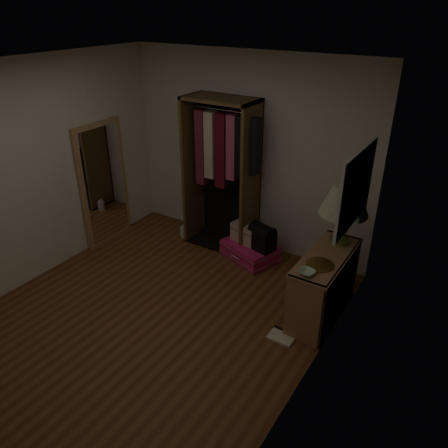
{
  "coord_description": "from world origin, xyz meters",
  "views": [
    {
      "loc": [
        2.71,
        -2.84,
        3.12
      ],
      "look_at": [
        0.3,
        0.95,
        0.8
      ],
      "focal_mm": 35.0,
      "sensor_mm": 36.0,
      "label": 1
    }
  ],
  "objects_px": {
    "pink_suitcase": "(250,251)",
    "train_case": "(247,232)",
    "open_wardrobe": "(224,161)",
    "black_bag": "(262,236)",
    "console_bookshelf": "(325,282)",
    "white_jug": "(184,232)",
    "table_lamp": "(345,201)",
    "floor_mirror": "(104,184)"
  },
  "relations": [
    {
      "from": "pink_suitcase",
      "to": "train_case",
      "type": "xyz_separation_m",
      "value": [
        -0.09,
        0.05,
        0.24
      ]
    },
    {
      "from": "open_wardrobe",
      "to": "black_bag",
      "type": "xyz_separation_m",
      "value": [
        0.71,
        -0.2,
        -0.82
      ]
    },
    {
      "from": "console_bookshelf",
      "to": "black_bag",
      "type": "distance_m",
      "value": 1.17
    },
    {
      "from": "train_case",
      "to": "white_jug",
      "type": "distance_m",
      "value": 1.07
    },
    {
      "from": "pink_suitcase",
      "to": "table_lamp",
      "type": "distance_m",
      "value": 1.69
    },
    {
      "from": "white_jug",
      "to": "train_case",
      "type": "bearing_deg",
      "value": 2.89
    },
    {
      "from": "open_wardrobe",
      "to": "pink_suitcase",
      "type": "distance_m",
      "value": 1.24
    },
    {
      "from": "table_lamp",
      "to": "pink_suitcase",
      "type": "bearing_deg",
      "value": 169.17
    },
    {
      "from": "floor_mirror",
      "to": "black_bag",
      "type": "height_order",
      "value": "floor_mirror"
    },
    {
      "from": "floor_mirror",
      "to": "train_case",
      "type": "xyz_separation_m",
      "value": [
        1.92,
        0.65,
        -0.5
      ]
    },
    {
      "from": "pink_suitcase",
      "to": "floor_mirror",
      "type": "bearing_deg",
      "value": -144.17
    },
    {
      "from": "table_lamp",
      "to": "console_bookshelf",
      "type": "bearing_deg",
      "value": -90.92
    },
    {
      "from": "train_case",
      "to": "table_lamp",
      "type": "height_order",
      "value": "table_lamp"
    },
    {
      "from": "console_bookshelf",
      "to": "white_jug",
      "type": "bearing_deg",
      "value": 166.74
    },
    {
      "from": "open_wardrobe",
      "to": "floor_mirror",
      "type": "xyz_separation_m",
      "value": [
        -1.48,
        -0.77,
        -0.37
      ]
    },
    {
      "from": "pink_suitcase",
      "to": "train_case",
      "type": "distance_m",
      "value": 0.26
    },
    {
      "from": "console_bookshelf",
      "to": "open_wardrobe",
      "type": "height_order",
      "value": "open_wardrobe"
    },
    {
      "from": "floor_mirror",
      "to": "white_jug",
      "type": "bearing_deg",
      "value": 34.18
    },
    {
      "from": "train_case",
      "to": "floor_mirror",
      "type": "bearing_deg",
      "value": -150.29
    },
    {
      "from": "open_wardrobe",
      "to": "black_bag",
      "type": "bearing_deg",
      "value": -15.44
    },
    {
      "from": "open_wardrobe",
      "to": "train_case",
      "type": "bearing_deg",
      "value": -15.12
    },
    {
      "from": "white_jug",
      "to": "black_bag",
      "type": "bearing_deg",
      "value": -1.14
    },
    {
      "from": "console_bookshelf",
      "to": "black_bag",
      "type": "relative_size",
      "value": 2.99
    },
    {
      "from": "floor_mirror",
      "to": "pink_suitcase",
      "type": "distance_m",
      "value": 2.22
    },
    {
      "from": "pink_suitcase",
      "to": "black_bag",
      "type": "relative_size",
      "value": 2.25
    },
    {
      "from": "open_wardrobe",
      "to": "train_case",
      "type": "distance_m",
      "value": 0.99
    },
    {
      "from": "train_case",
      "to": "black_bag",
      "type": "height_order",
      "value": "black_bag"
    },
    {
      "from": "black_bag",
      "to": "white_jug",
      "type": "xyz_separation_m",
      "value": [
        -1.31,
        0.03,
        -0.32
      ]
    },
    {
      "from": "console_bookshelf",
      "to": "white_jug",
      "type": "xyz_separation_m",
      "value": [
        -2.35,
        0.55,
        -0.31
      ]
    },
    {
      "from": "pink_suitcase",
      "to": "white_jug",
      "type": "distance_m",
      "value": 1.12
    },
    {
      "from": "table_lamp",
      "to": "black_bag",
      "type": "bearing_deg",
      "value": 168.66
    },
    {
      "from": "open_wardrobe",
      "to": "console_bookshelf",
      "type": "bearing_deg",
      "value": -22.41
    },
    {
      "from": "white_jug",
      "to": "console_bookshelf",
      "type": "bearing_deg",
      "value": -13.26
    },
    {
      "from": "black_bag",
      "to": "white_jug",
      "type": "distance_m",
      "value": 1.35
    },
    {
      "from": "black_bag",
      "to": "white_jug",
      "type": "relative_size",
      "value": 2.0
    },
    {
      "from": "black_bag",
      "to": "table_lamp",
      "type": "distance_m",
      "value": 1.36
    },
    {
      "from": "console_bookshelf",
      "to": "white_jug",
      "type": "distance_m",
      "value": 2.44
    },
    {
      "from": "black_bag",
      "to": "white_jug",
      "type": "height_order",
      "value": "black_bag"
    },
    {
      "from": "train_case",
      "to": "black_bag",
      "type": "bearing_deg",
      "value": -5.02
    },
    {
      "from": "black_bag",
      "to": "white_jug",
      "type": "bearing_deg",
      "value": -165.19
    },
    {
      "from": "floor_mirror",
      "to": "table_lamp",
      "type": "distance_m",
      "value": 3.28
    },
    {
      "from": "floor_mirror",
      "to": "train_case",
      "type": "relative_size",
      "value": 4.05
    }
  ]
}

